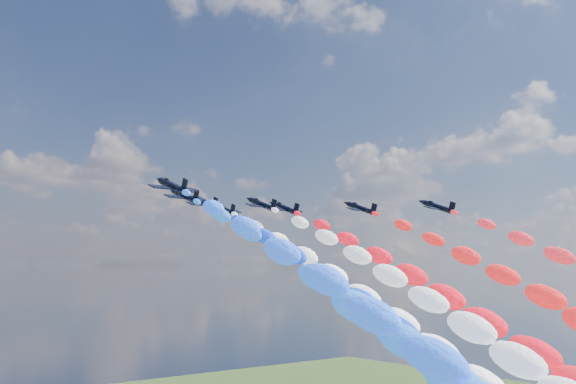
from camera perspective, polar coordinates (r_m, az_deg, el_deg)
jet_0 at (r=114.64m, az=-9.47°, el=0.50°), size 8.18×11.17×5.74m
jet_1 at (r=130.00m, az=-8.50°, el=-0.28°), size 8.62×11.48×5.74m
jet_2 at (r=144.62m, az=-6.85°, el=-0.88°), size 8.38×11.31×5.74m
trail_2 at (r=101.81m, az=10.83°, el=-13.88°), size 6.52×111.03×57.51m
jet_3 at (r=147.61m, az=-2.15°, el=-1.02°), size 8.70×11.54×5.74m
trail_3 at (r=108.33m, az=16.70°, el=-13.25°), size 6.52×111.03×57.51m
jet_4 at (r=160.03m, az=-5.32°, el=-1.39°), size 8.31×11.26×5.74m
trail_4 at (r=117.68m, az=10.54°, el=-12.80°), size 6.52×111.03×57.51m
jet_5 at (r=156.93m, az=-0.27°, el=-1.32°), size 8.78×11.60×5.74m
trail_5 at (r=118.69m, az=17.63°, el=-12.57°), size 6.52×111.03×57.51m
jet_6 at (r=158.40m, az=6.00°, el=-1.33°), size 8.78×11.60×5.74m
jet_7 at (r=157.11m, az=12.17°, el=-1.19°), size 8.47×11.38×5.74m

